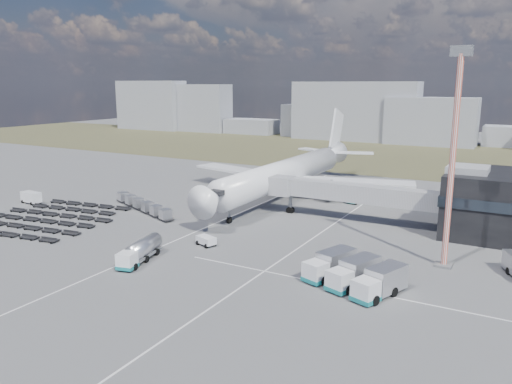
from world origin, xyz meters
The scene contains 14 objects.
ground centered at (0.00, 0.00, 0.00)m, with size 420.00×420.00×0.00m, color #565659.
grass_strip centered at (0.00, 110.00, 0.01)m, with size 420.00×90.00×0.01m, color #4A452C.
lane_markings centered at (9.77, 3.00, 0.01)m, with size 47.12×110.00×0.01m.
jet_bridge centered at (15.90, 20.42, 5.05)m, with size 30.30×3.80×7.05m.
airliner centered at (0.00, 32.38, 5.29)m, with size 51.59×64.53×17.62m.
skyline centered at (-25.77, 146.20, 9.86)m, with size 296.83×26.73×24.95m.
fuel_tanker centered at (-0.43, -12.94, 1.43)m, with size 4.10×9.14×2.87m.
pushback_tug centered at (3.51, -3.02, 0.70)m, with size 3.03×1.70×1.39m, color white.
utility_van centered at (-42.42, 1.88, 1.17)m, with size 4.40×1.99×2.34m, color white.
catering_truck centered at (14.37, 35.52, 1.60)m, with size 4.51×7.32×3.13m.
service_trucks_near centered at (27.49, -7.12, 1.65)m, with size 11.96×10.50×3.04m.
uld_row centered at (-18.70, 8.16, 1.12)m, with size 19.78×9.61×1.88m.
baggage_dollies centered at (-29.46, -4.77, 0.35)m, with size 25.08×24.68×0.70m.
floodlight_mast centered at (35.79, 5.14, 14.07)m, with size 2.63×2.17×28.07m.
Camera 1 is at (44.42, -61.22, 23.57)m, focal length 35.00 mm.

